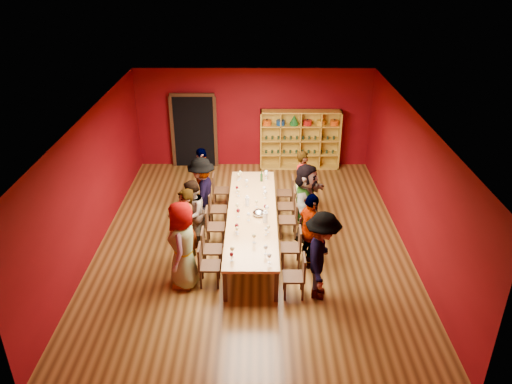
# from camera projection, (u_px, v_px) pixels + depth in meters

# --- Properties ---
(room_shell) EXTENTS (7.10, 9.10, 3.04)m
(room_shell) POSITION_uv_depth(u_px,v_px,m) (252.00, 183.00, 10.93)
(room_shell) COLOR #513415
(room_shell) RESTS_ON ground
(tasting_table) EXTENTS (1.10, 4.50, 0.75)m
(tasting_table) POSITION_uv_depth(u_px,v_px,m) (252.00, 215.00, 11.29)
(tasting_table) COLOR tan
(tasting_table) RESTS_ON ground
(doorway) EXTENTS (1.40, 0.17, 2.30)m
(doorway) POSITION_uv_depth(u_px,v_px,m) (194.00, 131.00, 15.08)
(doorway) COLOR black
(doorway) RESTS_ON ground
(shelving_unit) EXTENTS (2.40, 0.40, 1.80)m
(shelving_unit) POSITION_uv_depth(u_px,v_px,m) (300.00, 137.00, 15.02)
(shelving_unit) COLOR gold
(shelving_unit) RESTS_ON ground
(chair_person_left_0) EXTENTS (0.42, 0.42, 0.89)m
(chair_person_left_0) POSITION_uv_depth(u_px,v_px,m) (205.00, 263.00, 9.94)
(chair_person_left_0) COLOR black
(chair_person_left_0) RESTS_ON ground
(person_left_0) EXTENTS (0.51, 0.91, 1.84)m
(person_left_0) POSITION_uv_depth(u_px,v_px,m) (183.00, 245.00, 9.75)
(person_left_0) COLOR #46464A
(person_left_0) RESTS_ON ground
(chair_person_left_1) EXTENTS (0.42, 0.42, 0.89)m
(chair_person_left_1) POSITION_uv_depth(u_px,v_px,m) (208.00, 247.00, 10.47)
(chair_person_left_1) COLOR black
(chair_person_left_1) RESTS_ON ground
(person_left_1) EXTENTS (0.70, 0.80, 1.82)m
(person_left_1) POSITION_uv_depth(u_px,v_px,m) (186.00, 230.00, 10.29)
(person_left_1) COLOR silver
(person_left_1) RESTS_ON ground
(chair_person_left_2) EXTENTS (0.42, 0.42, 0.89)m
(chair_person_left_2) POSITION_uv_depth(u_px,v_px,m) (212.00, 224.00, 11.30)
(chair_person_left_2) COLOR black
(chair_person_left_2) RESTS_ON ground
(person_left_2) EXTENTS (0.57, 0.83, 1.57)m
(person_left_2) POSITION_uv_depth(u_px,v_px,m) (192.00, 213.00, 11.17)
(person_left_2) COLOR #5D8EBF
(person_left_2) RESTS_ON ground
(chair_person_left_3) EXTENTS (0.42, 0.42, 0.89)m
(chair_person_left_3) POSITION_uv_depth(u_px,v_px,m) (215.00, 207.00, 12.05)
(chair_person_left_3) COLOR black
(chair_person_left_3) RESTS_ON ground
(person_left_3) EXTENTS (0.65, 1.20, 1.76)m
(person_left_3) POSITION_uv_depth(u_px,v_px,m) (202.00, 193.00, 11.88)
(person_left_3) COLOR #47474C
(person_left_3) RESTS_ON ground
(chair_person_left_4) EXTENTS (0.42, 0.42, 0.89)m
(chair_person_left_4) POSITION_uv_depth(u_px,v_px,m) (218.00, 188.00, 12.97)
(chair_person_left_4) COLOR black
(chair_person_left_4) RESTS_ON ground
(person_left_4) EXTENTS (0.79, 1.04, 1.61)m
(person_left_4) POSITION_uv_depth(u_px,v_px,m) (202.00, 177.00, 12.83)
(person_left_4) COLOR #121733
(person_left_4) RESTS_ON ground
(chair_person_right_0) EXTENTS (0.42, 0.42, 0.89)m
(chair_person_right_0) POSITION_uv_depth(u_px,v_px,m) (298.00, 274.00, 9.61)
(chair_person_right_0) COLOR black
(chair_person_right_0) RESTS_ON ground
(person_right_0) EXTENTS (0.72, 1.25, 1.82)m
(person_right_0) POSITION_uv_depth(u_px,v_px,m) (322.00, 256.00, 9.42)
(person_right_0) COLOR #517BA8
(person_right_0) RESTS_ON ground
(chair_person_right_1) EXTENTS (0.42, 0.42, 0.89)m
(chair_person_right_1) POSITION_uv_depth(u_px,v_px,m) (295.00, 245.00, 10.53)
(chair_person_right_1) COLOR black
(chair_person_right_1) RESTS_ON ground
(person_right_1) EXTENTS (0.74, 1.08, 1.69)m
(person_right_1) POSITION_uv_depth(u_px,v_px,m) (310.00, 231.00, 10.37)
(person_right_1) COLOR pink
(person_right_1) RESTS_ON ground
(chair_person_right_2) EXTENTS (0.42, 0.42, 0.89)m
(chair_person_right_2) POSITION_uv_depth(u_px,v_px,m) (291.00, 218.00, 11.58)
(chair_person_right_2) COLOR black
(chair_person_right_2) RESTS_ON ground
(person_right_2) EXTENTS (0.99, 1.78, 1.84)m
(person_right_2) POSITION_uv_depth(u_px,v_px,m) (306.00, 201.00, 11.39)
(person_right_2) COLOR #4E4E53
(person_right_2) RESTS_ON ground
(chair_person_right_3) EXTENTS (0.42, 0.42, 0.89)m
(chair_person_right_3) POSITION_uv_depth(u_px,v_px,m) (290.00, 204.00, 12.18)
(chair_person_right_3) COLOR black
(chair_person_right_3) RESTS_ON ground
(person_right_3) EXTENTS (0.66, 0.86, 1.55)m
(person_right_3) POSITION_uv_depth(u_px,v_px,m) (303.00, 194.00, 12.06)
(person_right_3) COLOR #D99292
(person_right_3) RESTS_ON ground
(chair_person_right_4) EXTENTS (0.42, 0.42, 0.89)m
(chair_person_right_4) POSITION_uv_depth(u_px,v_px,m) (288.00, 191.00, 12.83)
(chair_person_right_4) COLOR black
(chair_person_right_4) RESTS_ON ground
(person_right_4) EXTENTS (0.54, 0.66, 1.59)m
(person_right_4) POSITION_uv_depth(u_px,v_px,m) (303.00, 180.00, 12.70)
(person_right_4) COLOR #161F3D
(person_right_4) RESTS_ON ground
(wine_glass_0) EXTENTS (0.09, 0.09, 0.21)m
(wine_glass_0) POSITION_uv_depth(u_px,v_px,m) (240.00, 173.00, 12.84)
(wine_glass_0) COLOR white
(wine_glass_0) RESTS_ON tasting_table
(wine_glass_1) EXTENTS (0.08, 0.08, 0.21)m
(wine_glass_1) POSITION_uv_depth(u_px,v_px,m) (237.00, 205.00, 11.27)
(wine_glass_1) COLOR white
(wine_glass_1) RESTS_ON tasting_table
(wine_glass_2) EXTENTS (0.09, 0.09, 0.22)m
(wine_glass_2) POSITION_uv_depth(u_px,v_px,m) (266.00, 172.00, 12.88)
(wine_glass_2) COLOR white
(wine_glass_2) RESTS_ON tasting_table
(wine_glass_3) EXTENTS (0.08, 0.08, 0.19)m
(wine_glass_3) POSITION_uv_depth(u_px,v_px,m) (237.00, 229.00, 10.37)
(wine_glass_3) COLOR white
(wine_glass_3) RESTS_ON tasting_table
(wine_glass_4) EXTENTS (0.07, 0.07, 0.18)m
(wine_glass_4) POSITION_uv_depth(u_px,v_px,m) (237.00, 188.00, 12.12)
(wine_glass_4) COLOR white
(wine_glass_4) RESTS_ON tasting_table
(wine_glass_5) EXTENTS (0.08, 0.08, 0.20)m
(wine_glass_5) POSITION_uv_depth(u_px,v_px,m) (267.00, 208.00, 11.18)
(wine_glass_5) COLOR white
(wine_glass_5) RESTS_ON tasting_table
(wine_glass_6) EXTENTS (0.08, 0.08, 0.19)m
(wine_glass_6) POSITION_uv_depth(u_px,v_px,m) (256.00, 202.00, 11.45)
(wine_glass_6) COLOR white
(wine_glass_6) RESTS_ON tasting_table
(wine_glass_7) EXTENTS (0.08, 0.08, 0.21)m
(wine_glass_7) POSITION_uv_depth(u_px,v_px,m) (265.00, 192.00, 11.84)
(wine_glass_7) COLOR white
(wine_glass_7) RESTS_ON tasting_table
(wine_glass_8) EXTENTS (0.08, 0.08, 0.21)m
(wine_glass_8) POSITION_uv_depth(u_px,v_px,m) (266.00, 247.00, 9.70)
(wine_glass_8) COLOR white
(wine_glass_8) RESTS_ON tasting_table
(wine_glass_9) EXTENTS (0.08, 0.08, 0.20)m
(wine_glass_9) POSITION_uv_depth(u_px,v_px,m) (249.00, 215.00, 10.89)
(wine_glass_9) COLOR white
(wine_glass_9) RESTS_ON tasting_table
(wine_glass_10) EXTENTS (0.07, 0.07, 0.18)m
(wine_glass_10) POSITION_uv_depth(u_px,v_px,m) (268.00, 227.00, 10.44)
(wine_glass_10) COLOR white
(wine_glass_10) RESTS_ON tasting_table
(wine_glass_11) EXTENTS (0.09, 0.09, 0.22)m
(wine_glass_11) POSITION_uv_depth(u_px,v_px,m) (232.00, 249.00, 9.64)
(wine_glass_11) COLOR white
(wine_glass_11) RESTS_ON tasting_table
(wine_glass_12) EXTENTS (0.08, 0.08, 0.20)m
(wine_glass_12) POSITION_uv_depth(u_px,v_px,m) (247.00, 181.00, 12.42)
(wine_glass_12) COLOR white
(wine_glass_12) RESTS_ON tasting_table
(wine_glass_13) EXTENTS (0.08, 0.08, 0.20)m
(wine_glass_13) POSITION_uv_depth(u_px,v_px,m) (269.00, 256.00, 9.45)
(wine_glass_13) COLOR white
(wine_glass_13) RESTS_ON tasting_table
(wine_glass_14) EXTENTS (0.08, 0.08, 0.20)m
(wine_glass_14) POSITION_uv_depth(u_px,v_px,m) (264.00, 188.00, 12.05)
(wine_glass_14) COLOR white
(wine_glass_14) RESTS_ON tasting_table
(wine_glass_15) EXTENTS (0.07, 0.07, 0.18)m
(wine_glass_15) POSITION_uv_depth(u_px,v_px,m) (266.00, 230.00, 10.35)
(wine_glass_15) COLOR white
(wine_glass_15) RESTS_ON tasting_table
(wine_glass_16) EXTENTS (0.08, 0.08, 0.20)m
(wine_glass_16) POSITION_uv_depth(u_px,v_px,m) (266.00, 174.00, 12.78)
(wine_glass_16) COLOR white
(wine_glass_16) RESTS_ON tasting_table
(wine_glass_17) EXTENTS (0.09, 0.09, 0.22)m
(wine_glass_17) POSITION_uv_depth(u_px,v_px,m) (254.00, 236.00, 10.07)
(wine_glass_17) COLOR white
(wine_glass_17) RESTS_ON tasting_table
(wine_glass_18) EXTENTS (0.08, 0.08, 0.19)m
(wine_glass_18) POSITION_uv_depth(u_px,v_px,m) (238.00, 191.00, 11.95)
(wine_glass_18) COLOR white
(wine_glass_18) RESTS_ON tasting_table
(wine_glass_19) EXTENTS (0.09, 0.09, 0.21)m
(wine_glass_19) POSITION_uv_depth(u_px,v_px,m) (237.00, 226.00, 10.44)
(wine_glass_19) COLOR white
(wine_glass_19) RESTS_ON tasting_table
(wine_glass_20) EXTENTS (0.08, 0.08, 0.20)m
(wine_glass_20) POSITION_uv_depth(u_px,v_px,m) (238.00, 175.00, 12.75)
(wine_glass_20) COLOR white
(wine_glass_20) RESTS_ON tasting_table
(wine_glass_21) EXTENTS (0.08, 0.08, 0.21)m
(wine_glass_21) POSITION_uv_depth(u_px,v_px,m) (238.00, 211.00, 11.03)
(wine_glass_21) COLOR white
(wine_glass_21) RESTS_ON tasting_table
(wine_glass_22) EXTENTS (0.08, 0.08, 0.19)m
(wine_glass_22) POSITION_uv_depth(u_px,v_px,m) (232.00, 255.00, 9.50)
(wine_glass_22) COLOR white
(wine_glass_22) RESTS_ON tasting_table
(wine_glass_23) EXTENTS (0.08, 0.08, 0.20)m
(wine_glass_23) POSITION_uv_depth(u_px,v_px,m) (265.00, 207.00, 11.22)
(wine_glass_23) COLOR white
(wine_glass_23) RESTS_ON tasting_table
(spittoon_bowl) EXTENTS (0.29, 0.29, 0.16)m
(spittoon_bowl) POSITION_uv_depth(u_px,v_px,m) (259.00, 213.00, 11.12)
(spittoon_bowl) COLOR #B6B8BD
(spittoon_bowl) RESTS_ON tasting_table
(carafe_a) EXTENTS (0.11, 0.11, 0.25)m
(carafe_a) POSITION_uv_depth(u_px,v_px,m) (247.00, 201.00, 11.53)
(carafe_a) COLOR white
(carafe_a) RESTS_ON tasting_table
(carafe_b) EXTENTS (0.14, 0.14, 0.28)m
(carafe_b) POSITION_uv_depth(u_px,v_px,m) (265.00, 217.00, 10.84)
(carafe_b) COLOR white
(carafe_b) RESTS_ON tasting_table
(wine_bottle) EXTENTS (0.07, 0.07, 0.27)m
(wine_bottle) POSITION_uv_depth(u_px,v_px,m) (261.00, 177.00, 12.72)
(wine_bottle) COLOR #163D1A
(wine_bottle) RESTS_ON tasting_table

